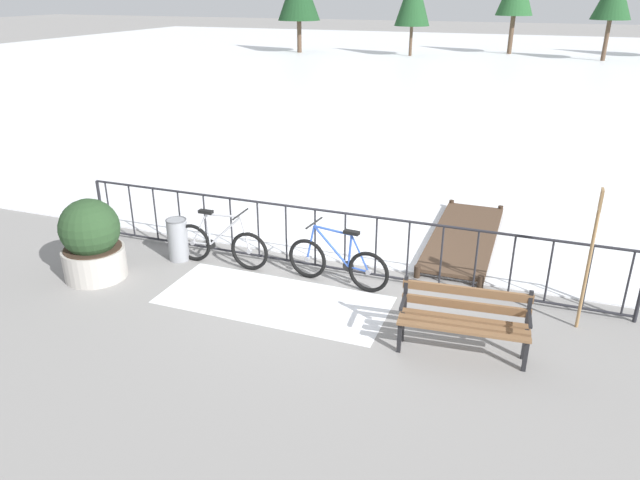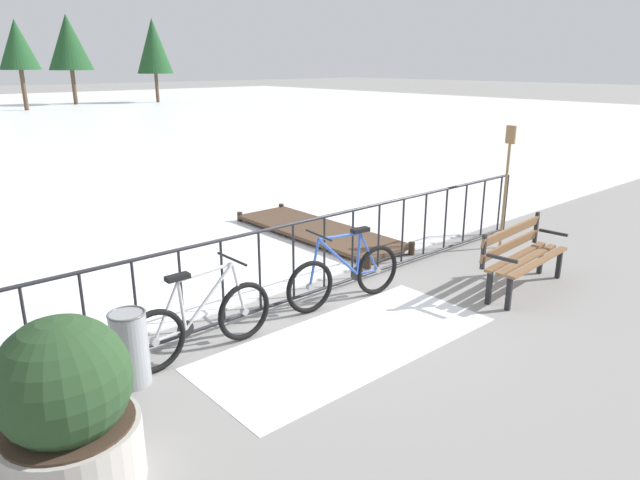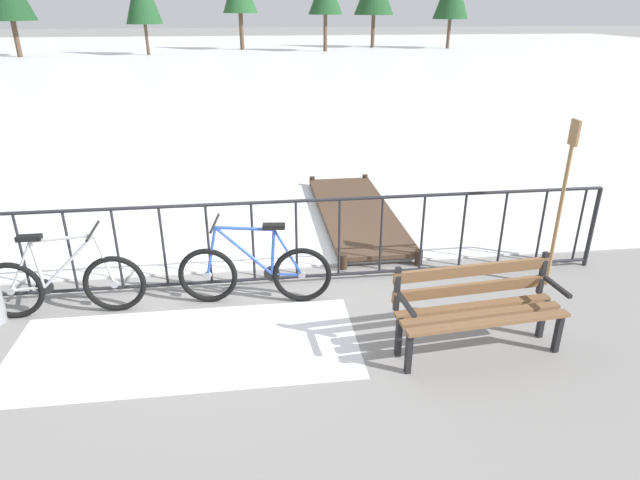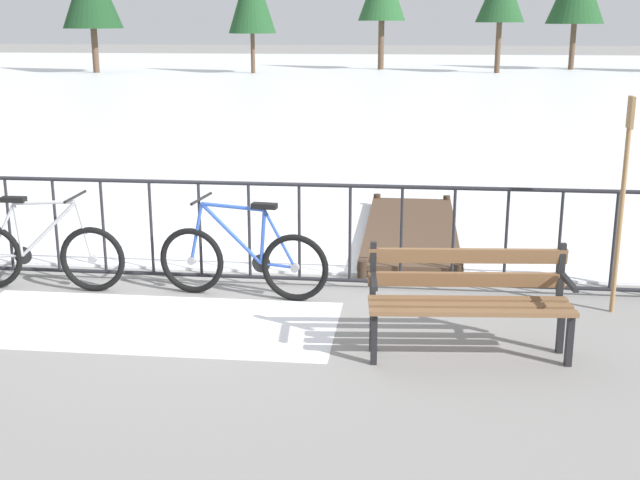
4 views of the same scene
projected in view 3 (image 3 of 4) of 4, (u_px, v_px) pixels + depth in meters
The scene contains 9 objects.
ground_plane at pixel (234, 286), 6.47m from camera, with size 160.00×160.00×0.00m, color gray.
frozen_pond at pixel (241, 61), 32.26m from camera, with size 80.00×56.00×0.03m, color white.
snow_patch at pixel (186, 347), 5.32m from camera, with size 3.40×1.44×0.01m, color white.
railing_fence at pixel (231, 244), 6.24m from camera, with size 9.06×0.06×1.07m.
bicycle_near_railing at pixel (255, 272), 6.00m from camera, with size 1.71×0.52×0.97m.
bicycle_second at pixel (63, 284), 5.75m from camera, with size 1.71×0.52×0.97m.
park_bench at pixel (477, 302), 5.11m from camera, with size 1.64×0.62×0.89m.
oar_upright at pixel (563, 195), 6.07m from camera, with size 0.04×0.16×1.98m.
wooden_dock at pixel (356, 212), 8.45m from camera, with size 1.10×3.48×0.20m.
Camera 3 is at (0.29, -5.79, 3.10)m, focal length 30.29 mm.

